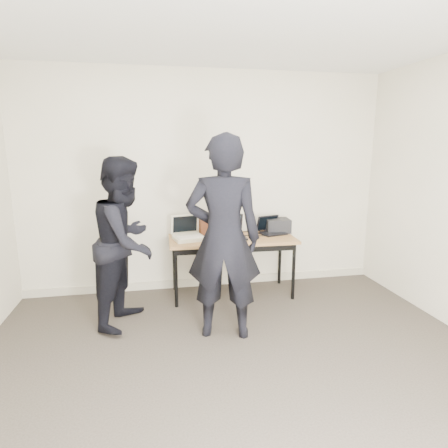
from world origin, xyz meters
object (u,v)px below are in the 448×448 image
object	(u,v)px
laptop_beige	(188,235)
person_typist	(223,238)
person_observer	(126,242)
laptop_right	(271,230)
desk	(232,243)
laptop_center	(230,232)
leather_satchel	(214,224)
equipment_box	(278,225)

from	to	relation	value
laptop_beige	person_typist	world-z (taller)	person_typist
person_observer	laptop_right	bearing A→B (deg)	-49.35
laptop_beige	person_typist	bearing A→B (deg)	-87.91
person_observer	person_typist	bearing A→B (deg)	-95.43
laptop_right	desk	bearing A→B (deg)	177.98
laptop_beige	person_observer	bearing A→B (deg)	-154.35
laptop_beige	person_typist	size ratio (longest dim) A/B	0.21
desk	laptop_center	bearing A→B (deg)	134.95
person_typist	person_observer	xyz separation A→B (m)	(-0.91, 0.46, -0.11)
leather_satchel	person_observer	bearing A→B (deg)	-147.12
laptop_center	laptop_right	world-z (taller)	laptop_center
leather_satchel	equipment_box	world-z (taller)	leather_satchel
laptop_beige	leather_satchel	xyz separation A→B (m)	(0.35, 0.19, 0.07)
person_typist	leather_satchel	bearing A→B (deg)	-82.65
leather_satchel	person_typist	distance (m)	1.18
equipment_box	person_observer	world-z (taller)	person_observer
laptop_right	equipment_box	bearing A→B (deg)	15.66
desk	person_typist	bearing A→B (deg)	-105.43
laptop_center	leather_satchel	world-z (taller)	laptop_center
leather_satchel	person_typist	world-z (taller)	person_typist
person_typist	equipment_box	bearing A→B (deg)	-116.41
leather_satchel	person_typist	bearing A→B (deg)	-97.06
laptop_beige	equipment_box	xyz separation A→B (m)	(1.16, 0.16, 0.03)
desk	laptop_beige	bearing A→B (deg)	177.70
laptop_center	person_observer	world-z (taller)	person_observer
laptop_center	laptop_right	xyz separation A→B (m)	(0.55, 0.10, -0.01)
laptop_center	leather_satchel	bearing A→B (deg)	127.45
laptop_center	equipment_box	distance (m)	0.67
equipment_box	laptop_beige	bearing A→B (deg)	-172.34
desk	laptop_beige	xyz separation A→B (m)	(-0.53, 0.04, 0.11)
laptop_right	leather_satchel	world-z (taller)	leather_satchel
laptop_beige	person_typist	distance (m)	1.02
desk	leather_satchel	world-z (taller)	leather_satchel
laptop_right	person_observer	xyz separation A→B (m)	(-1.72, -0.60, 0.08)
laptop_right	person_observer	bearing A→B (deg)	-176.34
laptop_beige	laptop_center	xyz separation A→B (m)	(0.50, -0.01, 0.01)
laptop_right	leather_satchel	distance (m)	0.71
laptop_center	laptop_right	distance (m)	0.56
person_observer	laptop_beige	bearing A→B (deg)	-31.44
laptop_center	person_observer	xyz separation A→B (m)	(-1.18, -0.50, 0.07)
laptop_right	person_observer	world-z (taller)	person_observer
laptop_right	leather_satchel	xyz separation A→B (m)	(-0.70, 0.10, 0.08)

